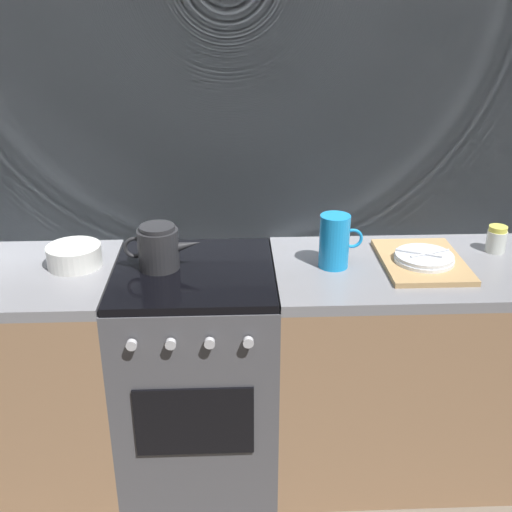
{
  "coord_description": "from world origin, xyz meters",
  "views": [
    {
      "loc": [
        0.14,
        -2.1,
        1.88
      ],
      "look_at": [
        0.23,
        0.0,
        0.95
      ],
      "focal_mm": 44.24,
      "sensor_mm": 36.0,
      "label": 1
    }
  ],
  "objects_px": {
    "stove_unit": "(198,372)",
    "pitcher": "(335,241)",
    "spice_jar": "(496,239)",
    "kettle": "(159,247)",
    "mixing_bowl": "(74,256)",
    "dish_pile": "(423,260)"
  },
  "relations": [
    {
      "from": "stove_unit",
      "to": "pitcher",
      "type": "height_order",
      "value": "pitcher"
    },
    {
      "from": "pitcher",
      "to": "spice_jar",
      "type": "bearing_deg",
      "value": 9.58
    },
    {
      "from": "kettle",
      "to": "pitcher",
      "type": "bearing_deg",
      "value": -1.2
    },
    {
      "from": "stove_unit",
      "to": "kettle",
      "type": "xyz_separation_m",
      "value": [
        -0.12,
        0.02,
        0.53
      ]
    },
    {
      "from": "stove_unit",
      "to": "mixing_bowl",
      "type": "xyz_separation_m",
      "value": [
        -0.44,
        0.05,
        0.49
      ]
    },
    {
      "from": "dish_pile",
      "to": "spice_jar",
      "type": "bearing_deg",
      "value": 19.23
    },
    {
      "from": "stove_unit",
      "to": "pitcher",
      "type": "bearing_deg",
      "value": 1.04
    },
    {
      "from": "stove_unit",
      "to": "pitcher",
      "type": "distance_m",
      "value": 0.76
    },
    {
      "from": "kettle",
      "to": "pitcher",
      "type": "height_order",
      "value": "pitcher"
    },
    {
      "from": "pitcher",
      "to": "spice_jar",
      "type": "relative_size",
      "value": 1.9
    },
    {
      "from": "mixing_bowl",
      "to": "pitcher",
      "type": "relative_size",
      "value": 1.0
    },
    {
      "from": "kettle",
      "to": "spice_jar",
      "type": "distance_m",
      "value": 1.3
    },
    {
      "from": "stove_unit",
      "to": "pitcher",
      "type": "relative_size",
      "value": 4.5
    },
    {
      "from": "kettle",
      "to": "pitcher",
      "type": "relative_size",
      "value": 1.42
    },
    {
      "from": "kettle",
      "to": "mixing_bowl",
      "type": "distance_m",
      "value": 0.32
    },
    {
      "from": "stove_unit",
      "to": "mixing_bowl",
      "type": "relative_size",
      "value": 4.5
    },
    {
      "from": "kettle",
      "to": "mixing_bowl",
      "type": "bearing_deg",
      "value": 174.37
    },
    {
      "from": "mixing_bowl",
      "to": "dish_pile",
      "type": "height_order",
      "value": "mixing_bowl"
    },
    {
      "from": "stove_unit",
      "to": "spice_jar",
      "type": "xyz_separation_m",
      "value": [
        1.17,
        0.12,
        0.5
      ]
    },
    {
      "from": "mixing_bowl",
      "to": "dish_pile",
      "type": "relative_size",
      "value": 0.5
    },
    {
      "from": "mixing_bowl",
      "to": "pitcher",
      "type": "distance_m",
      "value": 0.96
    },
    {
      "from": "dish_pile",
      "to": "spice_jar",
      "type": "distance_m",
      "value": 0.34
    }
  ]
}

